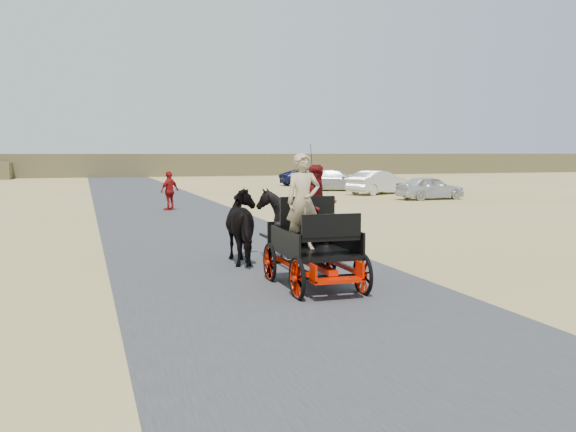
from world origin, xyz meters
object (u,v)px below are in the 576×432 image
object	(u,v)px
pedestrian	(170,191)
horse_left	(247,226)
car_a	(430,188)
car_b	(378,182)
car_c	(335,180)
horse_right	(292,225)
car_d	(310,177)
carriage	(314,268)

from	to	relation	value
pedestrian	horse_left	bearing A→B (deg)	52.12
horse_left	car_a	distance (m)	21.89
pedestrian	car_b	distance (m)	15.35
car_b	car_c	xyz separation A→B (m)	(-1.04, 4.31, -0.02)
horse_right	car_d	world-z (taller)	horse_right
car_d	pedestrian	bearing A→B (deg)	144.57
horse_right	car_b	size ratio (longest dim) A/B	0.39
pedestrian	car_b	world-z (taller)	pedestrian
pedestrian	car_c	world-z (taller)	pedestrian
car_b	car_c	bearing A→B (deg)	-12.62
carriage	car_c	size ratio (longest dim) A/B	0.50
horse_left	horse_right	size ratio (longest dim) A/B	1.18
horse_left	car_d	size ratio (longest dim) A/B	0.43
carriage	car_d	distance (m)	37.65
car_c	carriage	bearing A→B (deg)	-179.84
horse_right	pedestrian	world-z (taller)	pedestrian
car_b	car_c	world-z (taller)	car_b
horse_left	pedestrian	distance (m)	14.10
carriage	horse_right	world-z (taller)	horse_right
pedestrian	car_b	xyz separation A→B (m)	(13.53, 7.25, -0.14)
car_a	car_b	distance (m)	4.91
car_b	horse_left	bearing A→B (deg)	121.33
horse_left	car_a	bearing A→B (deg)	-131.03
horse_right	car_b	bearing A→B (deg)	-120.30
horse_left	car_c	bearing A→B (deg)	-116.04
car_a	car_d	xyz separation A→B (m)	(-1.17, 15.96, 0.01)
horse_left	car_c	size ratio (longest dim) A/B	0.42
horse_left	carriage	bearing A→B (deg)	100.39
car_a	car_c	bearing A→B (deg)	7.64
car_a	car_b	xyz separation A→B (m)	(-0.79, 4.85, 0.08)
carriage	car_c	world-z (taller)	car_c
car_a	horse_left	bearing A→B (deg)	135.31
horse_left	pedestrian	size ratio (longest dim) A/B	1.16
pedestrian	car_c	bearing A→B (deg)	-174.86
carriage	car_b	bearing A→B (deg)	61.85
car_a	pedestrian	bearing A→B (deg)	95.89
carriage	pedestrian	world-z (taller)	pedestrian
carriage	horse_right	bearing A→B (deg)	79.61
car_d	car_a	bearing A→B (deg)	-175.64
car_a	carriage	bearing A→B (deg)	141.04
car_d	car_c	bearing A→B (deg)	174.65
horse_right	car_a	size ratio (longest dim) A/B	0.45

